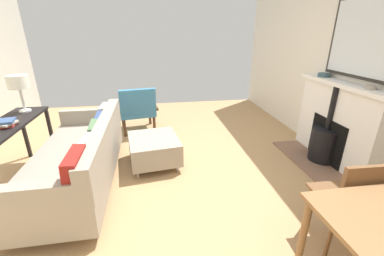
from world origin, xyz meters
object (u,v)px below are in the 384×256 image
at_px(mantel_bowl_near, 324,75).
at_px(armchair_accent, 138,108).
at_px(fireplace, 333,129).
at_px(mantel_bowl_far, 371,87).
at_px(ottoman, 154,148).
at_px(table_lamp_near_end, 18,84).
at_px(dining_chair_near_fireplace, 350,197).
at_px(book_stack, 1,123).
at_px(console_table, 0,137).
at_px(sofa, 81,157).

relative_size(mantel_bowl_near, armchair_accent, 0.19).
bearing_deg(armchair_accent, fireplace, 150.31).
bearing_deg(fireplace, mantel_bowl_far, 92.46).
height_order(fireplace, ottoman, fireplace).
bearing_deg(table_lamp_near_end, ottoman, 169.27).
distance_m(mantel_bowl_near, dining_chair_near_fireplace, 2.09).
distance_m(fireplace, book_stack, 4.02).
height_order(book_stack, dining_chair_near_fireplace, dining_chair_near_fireplace).
xyz_separation_m(fireplace, armchair_accent, (2.65, -1.51, -0.04)).
bearing_deg(ottoman, fireplace, 172.67).
bearing_deg(fireplace, table_lamp_near_end, -8.71).
relative_size(fireplace, console_table, 0.86).
xyz_separation_m(armchair_accent, console_table, (1.36, 1.53, 0.21)).
relative_size(console_table, table_lamp_near_end, 3.64).
relative_size(fireplace, armchair_accent, 1.78).
relative_size(mantel_bowl_far, armchair_accent, 0.14).
height_order(ottoman, book_stack, book_stack).
height_order(mantel_bowl_far, dining_chair_near_fireplace, mantel_bowl_far).
bearing_deg(ottoman, mantel_bowl_near, -177.50).
height_order(console_table, dining_chair_near_fireplace, dining_chair_near_fireplace).
height_order(table_lamp_near_end, dining_chair_near_fireplace, table_lamp_near_end).
relative_size(fireplace, dining_chair_near_fireplace, 1.73).
height_order(armchair_accent, console_table, armchair_accent).
relative_size(sofa, table_lamp_near_end, 4.47).
bearing_deg(console_table, armchair_accent, -131.63).
height_order(mantel_bowl_near, mantel_bowl_far, mantel_bowl_near).
xyz_separation_m(table_lamp_near_end, book_stack, (0.00, 0.54, -0.33)).
distance_m(sofa, book_stack, 0.89).
relative_size(sofa, console_table, 1.23).
bearing_deg(mantel_bowl_far, sofa, -6.32).
bearing_deg(sofa, book_stack, -7.12).
bearing_deg(armchair_accent, ottoman, 102.04).
relative_size(ottoman, console_table, 0.47).
bearing_deg(console_table, ottoman, -168.51).
relative_size(mantel_bowl_far, book_stack, 0.39).
bearing_deg(fireplace, ottoman, -7.33).
bearing_deg(sofa, armchair_accent, -110.95).
distance_m(table_lamp_near_end, dining_chair_near_fireplace, 3.74).
bearing_deg(fireplace, book_stack, -1.00).
height_order(fireplace, table_lamp_near_end, table_lamp_near_end).
xyz_separation_m(console_table, book_stack, (0.00, -0.09, 0.12)).
xyz_separation_m(armchair_accent, dining_chair_near_fireplace, (-1.75, 2.87, 0.06)).
height_order(table_lamp_near_end, book_stack, table_lamp_near_end).
distance_m(fireplace, console_table, 4.01).
height_order(ottoman, console_table, console_table).
bearing_deg(mantel_bowl_near, dining_chair_near_fireplace, 62.90).
bearing_deg(console_table, sofa, 179.62).
relative_size(fireplace, mantel_bowl_near, 9.16).
relative_size(mantel_bowl_far, table_lamp_near_end, 0.25).
height_order(mantel_bowl_near, ottoman, mantel_bowl_near).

